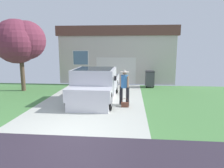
# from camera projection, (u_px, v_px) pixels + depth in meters

# --- Properties ---
(pickup_truck) EXTENTS (2.19, 5.45, 1.71)m
(pickup_truck) POSITION_uv_depth(u_px,v_px,m) (96.00, 86.00, 10.79)
(pickup_truck) COLOR silver
(pickup_truck) RESTS_ON ground
(person_with_hat) EXTENTS (0.48, 0.44, 1.73)m
(person_with_hat) POSITION_uv_depth(u_px,v_px,m) (124.00, 85.00, 9.86)
(person_with_hat) COLOR black
(person_with_hat) RESTS_ON ground
(handbag) EXTENTS (0.35, 0.18, 0.42)m
(handbag) POSITION_uv_depth(u_px,v_px,m) (125.00, 104.00, 9.70)
(handbag) COLOR brown
(handbag) RESTS_ON ground
(house_with_garage) EXTENTS (9.06, 5.22, 4.31)m
(house_with_garage) POSITION_uv_depth(u_px,v_px,m) (118.00, 54.00, 17.72)
(house_with_garage) COLOR beige
(house_with_garage) RESTS_ON ground
(front_yard_tree) EXTENTS (3.07, 2.86, 4.47)m
(front_yard_tree) POSITION_uv_depth(u_px,v_px,m) (20.00, 41.00, 12.78)
(front_yard_tree) COLOR brown
(front_yard_tree) RESTS_ON ground
(wheeled_trash_bin) EXTENTS (0.60, 0.72, 1.15)m
(wheeled_trash_bin) POSITION_uv_depth(u_px,v_px,m) (150.00, 78.00, 14.36)
(wheeled_trash_bin) COLOR #424247
(wheeled_trash_bin) RESTS_ON ground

